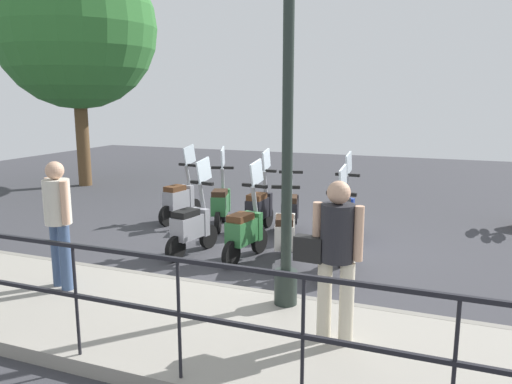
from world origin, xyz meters
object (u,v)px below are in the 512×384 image
at_px(pedestrian_with_bag, 335,250).
at_px(scooter_far_3, 221,203).
at_px(scooter_far_1, 290,209).
at_px(scooter_far_2, 260,207).
at_px(pedestrian_distant, 58,215).
at_px(scooter_near_3, 192,225).
at_px(lamp_post_near, 288,120).
at_px(tree_large, 75,28).
at_px(scooter_near_2, 246,230).
at_px(scooter_far_4, 180,198).
at_px(scooter_near_0, 335,242).
at_px(scooter_far_0, 342,213).
at_px(scooter_near_1, 285,232).

relative_size(pedestrian_with_bag, scooter_far_3, 1.03).
relative_size(scooter_far_1, scooter_far_2, 1.00).
relative_size(pedestrian_distant, scooter_near_3, 1.03).
relative_size(lamp_post_near, tree_large, 0.72).
height_order(scooter_near_2, scooter_far_3, same).
xyz_separation_m(tree_large, scooter_near_2, (-4.47, -6.82, -3.83)).
relative_size(scooter_far_1, scooter_far_3, 1.00).
bearing_deg(scooter_far_1, scooter_near_3, 131.16).
bearing_deg(scooter_far_4, lamp_post_near, -125.29).
bearing_deg(scooter_near_3, scooter_far_2, -7.09).
relative_size(pedestrian_distant, tree_large, 0.24).
distance_m(pedestrian_with_bag, scooter_far_2, 4.59).
bearing_deg(pedestrian_distant, scooter_far_2, -175.66).
distance_m(scooter_near_0, scooter_far_0, 1.79).
distance_m(scooter_near_3, scooter_far_0, 2.67).
relative_size(pedestrian_with_bag, scooter_far_2, 1.03).
bearing_deg(scooter_near_2, scooter_near_0, -86.65).
distance_m(scooter_far_0, scooter_far_1, 0.95).
bearing_deg(scooter_near_1, scooter_far_4, 42.37).
height_order(lamp_post_near, scooter_far_3, lamp_post_near).
distance_m(tree_large, scooter_near_0, 10.20).
relative_size(tree_large, scooter_near_3, 4.23).
height_order(scooter_far_1, scooter_far_2, same).
bearing_deg(tree_large, scooter_near_1, -120.57).
height_order(tree_large, scooter_far_4, tree_large).
relative_size(scooter_far_1, scooter_far_4, 1.00).
bearing_deg(scooter_far_2, pedestrian_distant, 163.79).
bearing_deg(scooter_far_2, pedestrian_with_bag, -149.00).
xyz_separation_m(tree_large, scooter_far_1, (-2.88, -7.03, -3.83)).
relative_size(scooter_near_0, scooter_near_1, 1.00).
relative_size(scooter_near_3, scooter_far_1, 1.00).
bearing_deg(tree_large, scooter_near_3, -127.43).
height_order(lamp_post_near, tree_large, tree_large).
bearing_deg(scooter_near_3, scooter_far_3, 20.62).
xyz_separation_m(scooter_near_0, scooter_near_3, (0.08, 2.32, 0.00)).
bearing_deg(pedestrian_with_bag, pedestrian_distant, 91.38).
bearing_deg(pedestrian_with_bag, lamp_post_near, 49.46).
bearing_deg(scooter_far_1, scooter_near_1, 179.66).
relative_size(lamp_post_near, scooter_far_1, 3.05).
relative_size(pedestrian_with_bag, scooter_far_4, 1.03).
height_order(pedestrian_with_bag, scooter_far_0, pedestrian_with_bag).
height_order(scooter_near_1, scooter_near_2, same).
height_order(pedestrian_distant, scooter_near_1, pedestrian_distant).
bearing_deg(pedestrian_with_bag, tree_large, 55.69).
height_order(scooter_far_3, scooter_far_4, same).
distance_m(pedestrian_with_bag, scooter_near_3, 3.67).
relative_size(tree_large, scooter_far_4, 4.23).
bearing_deg(pedestrian_distant, scooter_far_0, 166.42).
distance_m(lamp_post_near, scooter_far_4, 5.12).
bearing_deg(pedestrian_distant, pedestrian_with_bag, 109.22).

